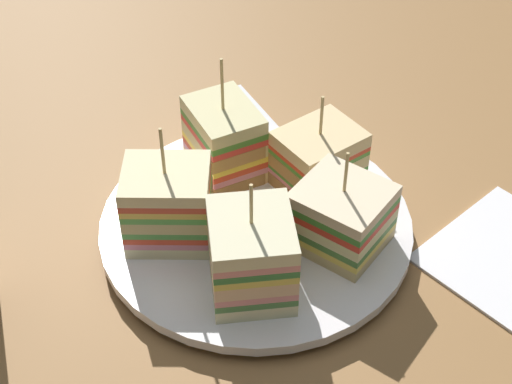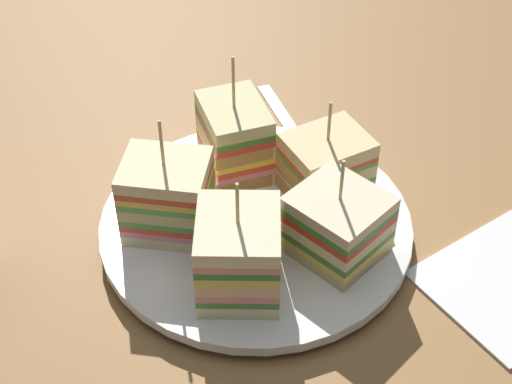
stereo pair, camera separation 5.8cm
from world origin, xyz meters
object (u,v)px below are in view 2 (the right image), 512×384
(sandwich_wedge_2, at_px, (239,254))
(spoon, at_px, (305,146))
(plate, at_px, (256,226))
(sandwich_wedge_1, at_px, (168,197))
(napkin, at_px, (511,281))
(sandwich_wedge_0, at_px, (237,138))
(sandwich_wedge_4, at_px, (325,165))
(sandwich_wedge_3, at_px, (337,224))

(sandwich_wedge_2, distance_m, spoon, 0.18)
(plate, relative_size, spoon, 1.73)
(plate, distance_m, sandwich_wedge_1, 0.08)
(spoon, bearing_deg, plate, -42.73)
(plate, relative_size, napkin, 2.02)
(sandwich_wedge_0, distance_m, sandwich_wedge_4, 0.08)
(spoon, bearing_deg, sandwich_wedge_1, -64.78)
(plate, xyz_separation_m, sandwich_wedge_1, (-0.06, 0.01, 0.04))
(sandwich_wedge_0, height_order, sandwich_wedge_3, sandwich_wedge_0)
(sandwich_wedge_1, xyz_separation_m, sandwich_wedge_4, (0.13, 0.01, -0.01))
(plate, bearing_deg, sandwich_wedge_0, 88.66)
(sandwich_wedge_1, relative_size, napkin, 0.85)
(sandwich_wedge_2, relative_size, sandwich_wedge_4, 1.13)
(napkin, bearing_deg, sandwich_wedge_1, 155.02)
(sandwich_wedge_4, bearing_deg, napkin, 118.44)
(sandwich_wedge_3, distance_m, napkin, 0.14)
(plate, relative_size, sandwich_wedge_3, 2.81)
(sandwich_wedge_1, distance_m, spoon, 0.16)
(sandwich_wedge_3, bearing_deg, sandwich_wedge_0, -7.98)
(sandwich_wedge_4, relative_size, spoon, 0.61)
(plate, bearing_deg, sandwich_wedge_1, 170.14)
(napkin, bearing_deg, spoon, 117.94)
(plate, xyz_separation_m, sandwich_wedge_4, (0.06, 0.02, 0.03))
(sandwich_wedge_4, bearing_deg, sandwich_wedge_3, 64.90)
(sandwich_wedge_3, relative_size, napkin, 0.72)
(plate, relative_size, sandwich_wedge_1, 2.38)
(sandwich_wedge_4, xyz_separation_m, spoon, (0.01, 0.07, -0.04))
(plate, bearing_deg, sandwich_wedge_4, 18.72)
(sandwich_wedge_1, height_order, sandwich_wedge_2, sandwich_wedge_1)
(sandwich_wedge_0, relative_size, sandwich_wedge_2, 1.11)
(sandwich_wedge_0, xyz_separation_m, sandwich_wedge_1, (-0.07, -0.05, -0.00))
(sandwich_wedge_3, bearing_deg, sandwich_wedge_4, -42.86)
(sandwich_wedge_1, xyz_separation_m, napkin, (0.23, -0.11, -0.04))
(sandwich_wedge_0, bearing_deg, sandwich_wedge_3, 19.33)
(plate, height_order, sandwich_wedge_3, sandwich_wedge_3)
(sandwich_wedge_0, height_order, sandwich_wedge_1, sandwich_wedge_0)
(sandwich_wedge_4, xyz_separation_m, napkin, (0.11, -0.12, -0.04))
(sandwich_wedge_1, xyz_separation_m, sandwich_wedge_3, (0.11, -0.06, -0.01))
(sandwich_wedge_0, bearing_deg, sandwich_wedge_2, -17.36)
(sandwich_wedge_0, bearing_deg, sandwich_wedge_1, -54.55)
(plate, distance_m, sandwich_wedge_3, 0.07)
(sandwich_wedge_0, xyz_separation_m, sandwich_wedge_4, (0.06, -0.04, -0.01))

